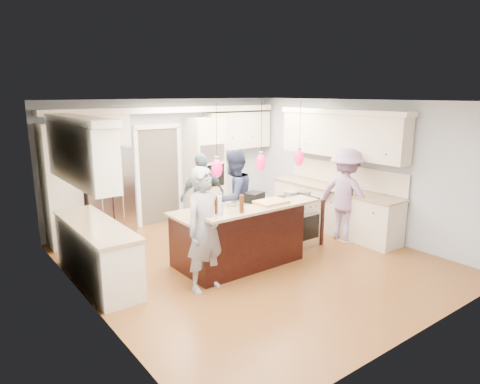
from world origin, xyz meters
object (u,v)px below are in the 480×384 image
(kitchen_island, at_px, (238,235))
(island_range, at_px, (295,221))
(refrigerator, at_px, (106,194))
(person_bar_end, at_px, (205,230))
(person_far_left, at_px, (234,198))

(kitchen_island, height_order, island_range, kitchen_island)
(refrigerator, height_order, person_bar_end, person_bar_end)
(island_range, bearing_deg, kitchen_island, -176.94)
(refrigerator, bearing_deg, person_bar_end, -83.93)
(island_range, xyz_separation_m, person_bar_end, (-2.38, -0.60, 0.46))
(person_bar_end, distance_m, person_far_left, 1.95)
(refrigerator, relative_size, person_bar_end, 0.98)
(person_far_left, bearing_deg, kitchen_island, 46.79)
(refrigerator, relative_size, island_range, 1.96)
(kitchen_island, bearing_deg, person_far_left, 58.48)
(island_range, height_order, person_bar_end, person_bar_end)
(refrigerator, distance_m, island_range, 3.71)
(refrigerator, xyz_separation_m, person_bar_end, (0.33, -3.09, 0.01))
(island_range, distance_m, person_far_left, 1.25)
(kitchen_island, xyz_separation_m, island_range, (1.41, 0.08, -0.03))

